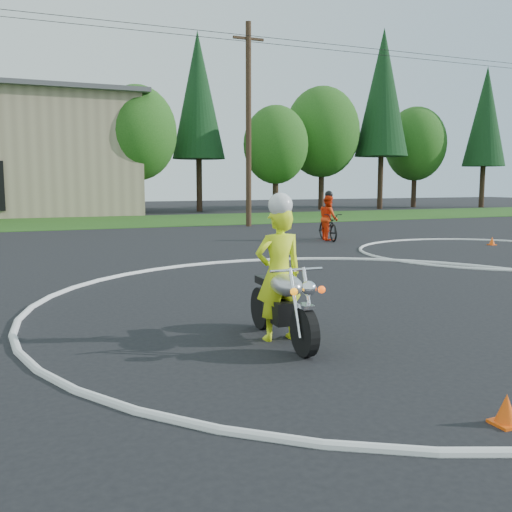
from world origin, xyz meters
name	(u,v)px	position (x,y,z in m)	size (l,w,h in m)	color
ground	(480,345)	(0.00, 0.00, 0.00)	(120.00, 120.00, 0.00)	black
grass_strip	(129,221)	(0.00, 27.00, 0.01)	(120.00, 10.00, 0.02)	#1E4714
course_markings	(410,283)	(2.17, 4.35, 0.01)	(19.05, 19.05, 0.12)	silver
primary_motorcycle	(283,304)	(-2.47, 1.20, 0.55)	(0.75, 2.15, 1.13)	black
rider_primary_grp	(279,270)	(-2.47, 1.34, 1.01)	(0.71, 0.48, 2.10)	#E6FF1A
rider_second_grp	(328,223)	(5.22, 13.30, 0.67)	(1.06, 2.08, 1.91)	black
treeline	(300,125)	(14.78, 34.61, 6.62)	(38.20, 8.10, 14.52)	#382619
utility_poles	(249,122)	(5.00, 21.00, 5.20)	(41.60, 1.12, 10.00)	#473321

